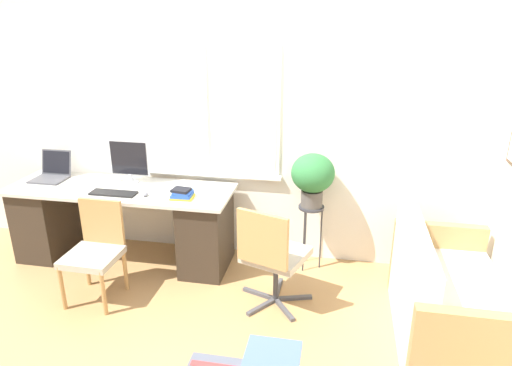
{
  "coord_description": "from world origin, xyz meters",
  "views": [
    {
      "loc": [
        1.19,
        -3.38,
        2.3
      ],
      "look_at": [
        0.51,
        0.17,
        0.96
      ],
      "focal_mm": 32.0,
      "sensor_mm": 36.0,
      "label": 1
    }
  ],
  "objects_px": {
    "couch_loveseat": "(445,304)",
    "potted_plant": "(313,176)",
    "laptop": "(52,173)",
    "plant_stand": "(311,215)",
    "office_chair_swivel": "(272,255)",
    "folding_stool": "(273,361)",
    "book_stack": "(182,194)",
    "keyboard": "(113,193)",
    "monitor": "(129,160)",
    "mouse": "(145,194)",
    "desk_chair_wooden": "(95,249)"
  },
  "relations": [
    {
      "from": "laptop",
      "to": "monitor",
      "type": "height_order",
      "value": "monitor"
    },
    {
      "from": "keyboard",
      "to": "mouse",
      "type": "relative_size",
      "value": 6.02
    },
    {
      "from": "laptop",
      "to": "mouse",
      "type": "relative_size",
      "value": 4.55
    },
    {
      "from": "monitor",
      "to": "couch_loveseat",
      "type": "bearing_deg",
      "value": -16.16
    },
    {
      "from": "keyboard",
      "to": "book_stack",
      "type": "distance_m",
      "value": 0.65
    },
    {
      "from": "laptop",
      "to": "book_stack",
      "type": "xyz_separation_m",
      "value": [
        1.45,
        -0.25,
        -0.02
      ]
    },
    {
      "from": "keyboard",
      "to": "monitor",
      "type": "bearing_deg",
      "value": 84.54
    },
    {
      "from": "monitor",
      "to": "potted_plant",
      "type": "distance_m",
      "value": 1.75
    },
    {
      "from": "keyboard",
      "to": "plant_stand",
      "type": "bearing_deg",
      "value": 11.08
    },
    {
      "from": "laptop",
      "to": "couch_loveseat",
      "type": "bearing_deg",
      "value": -12.07
    },
    {
      "from": "laptop",
      "to": "plant_stand",
      "type": "xyz_separation_m",
      "value": [
        2.58,
        0.07,
        -0.27
      ]
    },
    {
      "from": "laptop",
      "to": "desk_chair_wooden",
      "type": "bearing_deg",
      "value": -41.67
    },
    {
      "from": "monitor",
      "to": "book_stack",
      "type": "relative_size",
      "value": 2.06
    },
    {
      "from": "couch_loveseat",
      "to": "folding_stool",
      "type": "bearing_deg",
      "value": 128.77
    },
    {
      "from": "couch_loveseat",
      "to": "keyboard",
      "type": "bearing_deg",
      "value": 80.01
    },
    {
      "from": "monitor",
      "to": "couch_loveseat",
      "type": "relative_size",
      "value": 0.32
    },
    {
      "from": "book_stack",
      "to": "folding_stool",
      "type": "distance_m",
      "value": 1.84
    },
    {
      "from": "mouse",
      "to": "potted_plant",
      "type": "bearing_deg",
      "value": 13.2
    },
    {
      "from": "laptop",
      "to": "office_chair_swivel",
      "type": "bearing_deg",
      "value": -14.99
    },
    {
      "from": "mouse",
      "to": "book_stack",
      "type": "distance_m",
      "value": 0.34
    },
    {
      "from": "keyboard",
      "to": "office_chair_swivel",
      "type": "bearing_deg",
      "value": -12.7
    },
    {
      "from": "book_stack",
      "to": "keyboard",
      "type": "bearing_deg",
      "value": -177.71
    },
    {
      "from": "folding_stool",
      "to": "keyboard",
      "type": "bearing_deg",
      "value": 139.99
    },
    {
      "from": "monitor",
      "to": "book_stack",
      "type": "xyz_separation_m",
      "value": [
        0.62,
        -0.29,
        -0.19
      ]
    },
    {
      "from": "desk_chair_wooden",
      "to": "folding_stool",
      "type": "height_order",
      "value": "desk_chair_wooden"
    },
    {
      "from": "keyboard",
      "to": "folding_stool",
      "type": "distance_m",
      "value": 2.25
    },
    {
      "from": "plant_stand",
      "to": "folding_stool",
      "type": "relative_size",
      "value": 1.42
    },
    {
      "from": "couch_loveseat",
      "to": "potted_plant",
      "type": "xyz_separation_m",
      "value": [
        -1.06,
        0.85,
        0.64
      ]
    },
    {
      "from": "office_chair_swivel",
      "to": "keyboard",
      "type": "bearing_deg",
      "value": 6.37
    },
    {
      "from": "book_stack",
      "to": "potted_plant",
      "type": "relative_size",
      "value": 0.41
    },
    {
      "from": "mouse",
      "to": "desk_chair_wooden",
      "type": "height_order",
      "value": "desk_chair_wooden"
    },
    {
      "from": "mouse",
      "to": "office_chair_swivel",
      "type": "relative_size",
      "value": 0.08
    },
    {
      "from": "potted_plant",
      "to": "office_chair_swivel",
      "type": "bearing_deg",
      "value": -110.5
    },
    {
      "from": "couch_loveseat",
      "to": "desk_chair_wooden",
      "type": "bearing_deg",
      "value": 89.25
    },
    {
      "from": "monitor",
      "to": "plant_stand",
      "type": "xyz_separation_m",
      "value": [
        1.75,
        0.03,
        -0.44
      ]
    },
    {
      "from": "couch_loveseat",
      "to": "potted_plant",
      "type": "bearing_deg",
      "value": 51.35
    },
    {
      "from": "monitor",
      "to": "couch_loveseat",
      "type": "xyz_separation_m",
      "value": [
        2.82,
        -0.82,
        -0.69
      ]
    },
    {
      "from": "laptop",
      "to": "plant_stand",
      "type": "bearing_deg",
      "value": 1.56
    },
    {
      "from": "mouse",
      "to": "book_stack",
      "type": "relative_size",
      "value": 0.34
    },
    {
      "from": "couch_loveseat",
      "to": "plant_stand",
      "type": "relative_size",
      "value": 2.08
    },
    {
      "from": "desk_chair_wooden",
      "to": "couch_loveseat",
      "type": "relative_size",
      "value": 0.63
    },
    {
      "from": "mouse",
      "to": "potted_plant",
      "type": "xyz_separation_m",
      "value": [
        1.47,
        0.35,
        0.16
      ]
    },
    {
      "from": "keyboard",
      "to": "mouse",
      "type": "bearing_deg",
      "value": 0.69
    },
    {
      "from": "laptop",
      "to": "desk_chair_wooden",
      "type": "relative_size",
      "value": 0.38
    },
    {
      "from": "office_chair_swivel",
      "to": "folding_stool",
      "type": "distance_m",
      "value": 1.1
    },
    {
      "from": "plant_stand",
      "to": "potted_plant",
      "type": "relative_size",
      "value": 1.27
    },
    {
      "from": "couch_loveseat",
      "to": "folding_stool",
      "type": "relative_size",
      "value": 2.96
    },
    {
      "from": "couch_loveseat",
      "to": "monitor",
      "type": "bearing_deg",
      "value": 73.84
    },
    {
      "from": "monitor",
      "to": "keyboard",
      "type": "xyz_separation_m",
      "value": [
        -0.03,
        -0.31,
        -0.22
      ]
    },
    {
      "from": "monitor",
      "to": "office_chair_swivel",
      "type": "bearing_deg",
      "value": -23.79
    }
  ]
}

